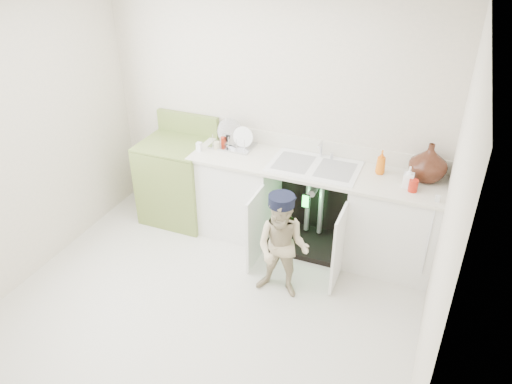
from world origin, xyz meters
TOP-DOWN VIEW (x-y plane):
  - ground at (0.00, 0.00)m, footprint 3.50×3.50m
  - room_shell at (0.00, 0.00)m, footprint 6.00×5.50m
  - counter_run at (0.59, 1.21)m, footprint 2.44×1.02m
  - avocado_stove at (-0.94, 1.18)m, footprint 0.72×0.65m
  - repair_worker at (0.53, 0.40)m, footprint 0.49×0.66m

SIDE VIEW (x-z plane):
  - ground at x=0.00m, z-range 0.00..0.00m
  - avocado_stove at x=-0.94m, z-range -0.10..1.02m
  - counter_run at x=0.59m, z-range -0.15..1.10m
  - repair_worker at x=0.53m, z-range 0.00..1.01m
  - room_shell at x=0.00m, z-range 0.62..1.88m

